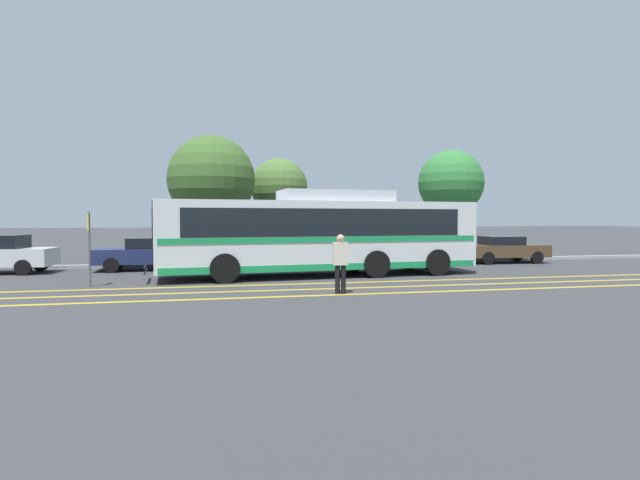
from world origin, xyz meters
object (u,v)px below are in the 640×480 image
(parked_car_4, at_px, (503,249))
(tree_0, at_px, (451,183))
(transit_bus, at_px, (321,233))
(pedestrian_0, at_px, (340,260))
(bus_stop_sign, at_px, (89,239))
(tree_2, at_px, (211,179))
(parked_car_3, at_px, (400,249))
(parked_car_2, at_px, (273,250))
(parked_car_1, at_px, (147,253))
(tree_1, at_px, (279,187))

(parked_car_4, xyz_separation_m, tree_0, (-1.05, 3.46, 3.45))
(transit_bus, xyz_separation_m, pedestrian_0, (-0.39, -4.54, -0.64))
(bus_stop_sign, xyz_separation_m, tree_0, (16.60, 8.60, 2.62))
(bus_stop_sign, relative_size, tree_2, 0.38)
(parked_car_3, height_order, tree_2, tree_2)
(transit_bus, distance_m, parked_car_2, 3.86)
(parked_car_1, height_order, parked_car_3, parked_car_3)
(parked_car_1, bearing_deg, tree_2, -42.55)
(parked_car_1, bearing_deg, parked_car_4, -92.98)
(parked_car_2, distance_m, parked_car_3, 5.99)
(parked_car_1, xyz_separation_m, parked_car_4, (16.57, -0.04, -0.02))
(parked_car_1, bearing_deg, parked_car_2, -94.15)
(bus_stop_sign, bearing_deg, pedestrian_0, -116.53)
(pedestrian_0, bearing_deg, parked_car_4, 46.59)
(bus_stop_sign, distance_m, tree_2, 9.55)
(pedestrian_0, distance_m, tree_1, 14.04)
(pedestrian_0, xyz_separation_m, tree_2, (-3.63, 11.38, 3.12))
(parked_car_3, bearing_deg, transit_bus, 123.27)
(parked_car_4, xyz_separation_m, tree_2, (-13.91, 3.25, 3.41))
(parked_car_2, bearing_deg, transit_bus, 21.16)
(pedestrian_0, relative_size, tree_0, 0.29)
(tree_1, bearing_deg, bus_stop_sign, -124.50)
(parked_car_2, height_order, tree_1, tree_1)
(transit_bus, relative_size, parked_car_3, 3.03)
(parked_car_2, relative_size, bus_stop_sign, 1.90)
(tree_1, bearing_deg, parked_car_2, -100.13)
(transit_bus, bearing_deg, parked_car_2, 17.13)
(parked_car_1, height_order, tree_1, tree_1)
(parked_car_2, distance_m, pedestrian_0, 8.11)
(tree_1, bearing_deg, parked_car_3, -48.25)
(parked_car_3, bearing_deg, tree_1, 36.78)
(parked_car_1, xyz_separation_m, parked_car_3, (11.29, -0.01, 0.05))
(tree_0, xyz_separation_m, tree_2, (-12.86, -0.21, -0.03))
(transit_bus, distance_m, parked_car_4, 10.56)
(parked_car_1, bearing_deg, pedestrian_0, -145.17)
(parked_car_1, distance_m, tree_0, 16.26)
(tree_0, relative_size, tree_1, 1.08)
(bus_stop_sign, bearing_deg, tree_0, -67.12)
(parked_car_4, distance_m, tree_1, 12.13)
(transit_bus, bearing_deg, bus_stop_sign, 96.81)
(parked_car_2, height_order, bus_stop_sign, bus_stop_sign)
(tree_0, height_order, tree_2, tree_2)
(tree_1, bearing_deg, parked_car_4, -28.64)
(pedestrian_0, xyz_separation_m, tree_1, (0.01, 13.73, 2.93))
(parked_car_4, relative_size, bus_stop_sign, 1.74)
(tree_0, xyz_separation_m, tree_1, (-9.21, 2.14, -0.22))
(transit_bus, distance_m, parked_car_1, 7.66)
(parked_car_1, relative_size, parked_car_4, 1.01)
(tree_0, bearing_deg, pedestrian_0, -128.53)
(parked_car_1, distance_m, tree_2, 5.38)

